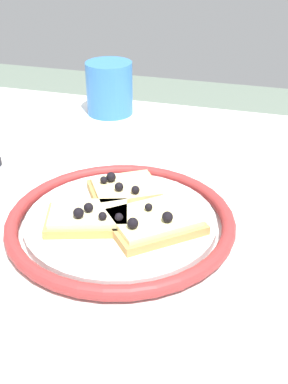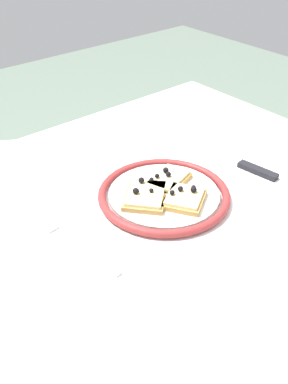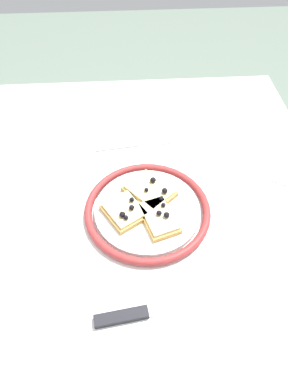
# 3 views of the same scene
# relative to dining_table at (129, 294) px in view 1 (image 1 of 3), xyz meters

# --- Properties ---
(dining_table) EXTENTS (0.99, 0.82, 0.78)m
(dining_table) POSITION_rel_dining_table_xyz_m (0.00, 0.00, 0.00)
(dining_table) COLOR white
(dining_table) RESTS_ON ground_plane
(plate) EXTENTS (0.26, 0.26, 0.02)m
(plate) POSITION_rel_dining_table_xyz_m (0.01, -0.00, 0.11)
(plate) COLOR white
(plate) RESTS_ON dining_table
(pizza_slice_near) EXTENTS (0.12, 0.12, 0.03)m
(pizza_slice_near) POSITION_rel_dining_table_xyz_m (-0.03, 0.01, 0.12)
(pizza_slice_near) COLOR tan
(pizza_slice_near) RESTS_ON plate
(pizza_slice_far) EXTENTS (0.11, 0.09, 0.03)m
(pizza_slice_far) POSITION_rel_dining_table_xyz_m (0.04, 0.02, 0.12)
(pizza_slice_far) COLOR tan
(pizza_slice_far) RESTS_ON plate
(pizza_slice_side) EXTENTS (0.11, 0.10, 0.03)m
(pizza_slice_side) POSITION_rel_dining_table_xyz_m (0.02, -0.05, 0.12)
(pizza_slice_side) COLOR tan
(pizza_slice_side) RESTS_ON plate
(cup) EXTENTS (0.08, 0.08, 0.09)m
(cup) POSITION_rel_dining_table_xyz_m (0.14, -0.34, 0.14)
(cup) COLOR #3372BF
(cup) RESTS_ON dining_table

